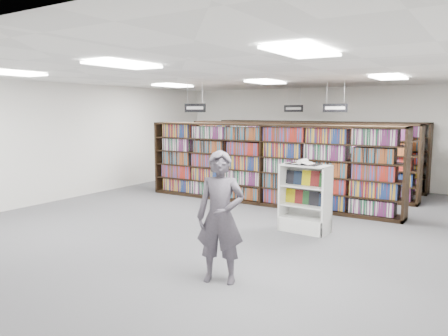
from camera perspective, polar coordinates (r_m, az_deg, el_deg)
The scene contains 19 objects.
floor at distance 9.89m, azimuth 0.01°, elevation -6.78°, with size 12.00×12.00×0.00m, color #4D4D52.
ceiling at distance 9.62m, azimuth 0.01°, elevation 12.03°, with size 10.00×12.00×0.10m, color white.
wall_back at distance 15.04m, azimuth 12.25°, elevation 4.12°, with size 10.00×0.10×3.20m, color white.
wall_left at distance 12.98m, azimuth -19.09°, elevation 3.38°, with size 0.10×12.00×3.20m, color white.
bookshelf_row_near at distance 11.42m, azimuth 5.34°, elevation 0.47°, with size 7.00×0.60×2.10m.
bookshelf_row_mid at distance 13.23m, azimuth 9.24°, elevation 1.37°, with size 7.00×0.60×2.10m.
bookshelf_row_far at distance 14.80m, azimuth 11.79°, elevation 1.95°, with size 7.00×0.60×2.10m.
aisle_sign_left at distance 11.26m, azimuth -3.81°, elevation 7.95°, with size 0.65×0.02×0.80m.
aisle_sign_right at distance 11.69m, azimuth 14.31°, elevation 7.71°, with size 0.65×0.02×0.80m.
aisle_sign_center at distance 14.27m, azimuth 9.07°, elevation 7.77°, with size 0.65×0.02×0.80m.
troffer_front_left at distance 9.60m, azimuth -26.01°, elevation 11.06°, with size 0.60×1.20×0.04m, color white.
troffer_front_center at distance 7.26m, azimuth -12.98°, elevation 13.01°, with size 0.60×1.20×0.04m, color white.
troffer_front_right at distance 5.58m, azimuth 10.19°, elevation 14.80°, with size 0.60×1.20×0.04m, color white.
troffer_back_left at distance 12.98m, azimuth -6.67°, elevation 10.63°, with size 0.60×1.20×0.04m, color white.
troffer_back_center at distance 11.36m, azimuth 5.47°, elevation 11.10°, with size 0.60×1.20×0.04m, color white.
troffer_back_right at distance 10.37m, azimuth 20.75°, elevation 11.01°, with size 0.60×1.20×0.04m, color white.
endcap_display at distance 9.04m, azimuth 10.59°, elevation -5.22°, with size 1.01×0.54×1.37m.
open_book at distance 8.88m, azimuth 10.30°, elevation 0.66°, with size 0.68×0.42×0.13m.
shopper at distance 6.21m, azimuth -0.47°, elevation -6.44°, with size 0.69×0.45×1.89m, color #4A454F.
Camera 1 is at (5.08, -8.13, 2.44)m, focal length 35.00 mm.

